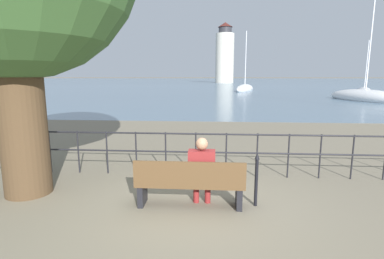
# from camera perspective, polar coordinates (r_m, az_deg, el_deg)

# --- Properties ---
(ground_plane) EXTENTS (1000.00, 1000.00, 0.00)m
(ground_plane) POSITION_cam_1_polar(r_m,az_deg,el_deg) (5.73, -0.38, -14.26)
(ground_plane) COLOR #7A705B
(harbor_water) EXTENTS (600.00, 300.00, 0.01)m
(harbor_water) POSITION_cam_1_polar(r_m,az_deg,el_deg) (165.60, 4.11, 9.33)
(harbor_water) COLOR slate
(harbor_water) RESTS_ON ground_plane
(park_bench) EXTENTS (1.98, 0.45, 0.90)m
(park_bench) POSITION_cam_1_polar(r_m,az_deg,el_deg) (5.50, -0.44, -10.37)
(park_bench) COLOR brown
(park_bench) RESTS_ON ground_plane
(seated_person_left) EXTENTS (0.48, 0.35, 1.29)m
(seated_person_left) POSITION_cam_1_polar(r_m,az_deg,el_deg) (5.47, 1.87, -7.51)
(seated_person_left) COLOR maroon
(seated_person_left) RESTS_ON ground_plane
(promenade_railing) EXTENTS (14.50, 0.04, 1.05)m
(promenade_railing) POSITION_cam_1_polar(r_m,az_deg,el_deg) (7.12, 0.72, -3.42)
(promenade_railing) COLOR black
(promenade_railing) RESTS_ON ground_plane
(closed_umbrella) EXTENTS (0.09, 0.09, 1.01)m
(closed_umbrella) POSITION_cam_1_polar(r_m,az_deg,el_deg) (5.63, 12.17, -8.73)
(closed_umbrella) COLOR black
(closed_umbrella) RESTS_ON ground_plane
(sailboat_1) EXTENTS (4.85, 7.82, 7.44)m
(sailboat_1) POSITION_cam_1_polar(r_m,az_deg,el_deg) (47.61, 29.92, 6.31)
(sailboat_1) COLOR silver
(sailboat_1) RESTS_ON ground_plane
(sailboat_2) EXTENTS (4.54, 8.87, 9.61)m
(sailboat_2) POSITION_cam_1_polar(r_m,az_deg,el_deg) (48.41, 10.02, 7.62)
(sailboat_2) COLOR white
(sailboat_2) RESTS_ON ground_plane
(sailboat_3) EXTENTS (5.35, 8.80, 9.99)m
(sailboat_3) POSITION_cam_1_polar(r_m,az_deg,el_deg) (33.44, 30.07, 5.34)
(sailboat_3) COLOR white
(sailboat_3) RESTS_ON ground_plane
(harbor_lighthouse) EXTENTS (6.22, 6.22, 20.03)m
(harbor_lighthouse) POSITION_cam_1_polar(r_m,az_deg,el_deg) (105.34, 6.26, 13.90)
(harbor_lighthouse) COLOR beige
(harbor_lighthouse) RESTS_ON ground_plane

